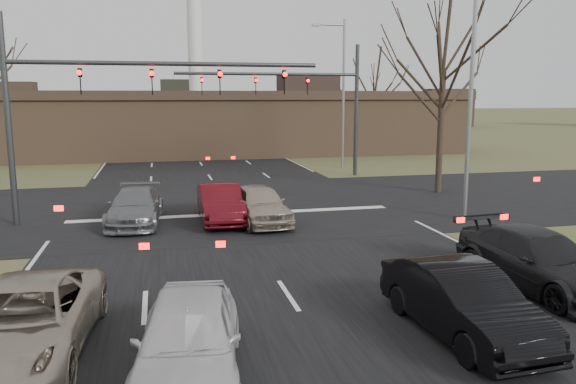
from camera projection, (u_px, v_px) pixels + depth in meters
name	position (u px, v px, depth m)	size (l,w,h in m)	color
ground	(322.00, 348.00, 11.22)	(360.00, 360.00, 0.00)	#4C542D
road_main	(182.00, 136.00, 68.79)	(14.00, 300.00, 0.02)	black
road_cross	(228.00, 205.00, 25.61)	(200.00, 14.00, 0.02)	black
building	(217.00, 123.00, 47.67)	(42.40, 10.40, 5.30)	brown
mast_arm_near	(98.00, 93.00, 21.66)	(12.12, 0.24, 8.00)	#383A3D
mast_arm_far	(312.00, 94.00, 33.82)	(11.12, 0.24, 8.00)	#383A3D
streetlight_right_near	(468.00, 79.00, 21.84)	(2.34, 0.25, 10.00)	gray
streetlight_right_far	(341.00, 86.00, 38.26)	(2.34, 0.25, 10.00)	gray
tree_right_near	(446.00, 14.00, 27.52)	(6.90, 6.90, 11.50)	black
tree_right_far	(375.00, 71.00, 46.98)	(5.40, 5.40, 9.00)	black
car_silver_suv	(25.00, 321.00, 10.76)	(2.38, 5.16, 1.43)	#9F9380
car_white_sedan	(188.00, 339.00, 9.85)	(1.81, 4.50, 1.53)	silver
car_black_hatch	(462.00, 301.00, 11.68)	(1.58, 4.53, 1.49)	black
car_charcoal_sedan	(539.00, 260.00, 14.59)	(2.10, 5.16, 1.50)	black
car_grey_ahead	(135.00, 206.00, 21.90)	(1.93, 4.75, 1.38)	slate
car_red_ahead	(220.00, 203.00, 22.28)	(1.57, 4.49, 1.48)	#4E0B12
car_silver_ahead	(259.00, 204.00, 22.01)	(1.80, 4.48, 1.53)	#AB9C8A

